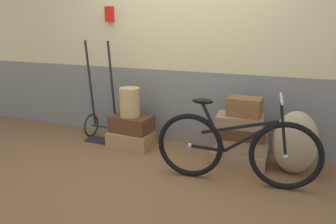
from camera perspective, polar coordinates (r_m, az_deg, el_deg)
The scene contains 13 objects.
ground at distance 3.88m, azimuth -1.30°, elevation -9.34°, with size 10.21×5.20×0.06m, color brown.
station_building at distance 4.31m, azimuth 3.30°, elevation 12.38°, with size 8.21×0.74×2.72m.
suitcase_0 at distance 4.34m, azimuth -6.54°, elevation -4.77°, with size 0.56×0.39×0.20m, color #9E754C.
suitcase_1 at distance 4.29m, azimuth -6.47°, elevation -2.09°, with size 0.53×0.34×0.21m, color #4C2D19.
suitcase_2 at distance 3.95m, azimuth 12.53°, elevation -7.61°, with size 0.64×0.41×0.15m, color #937051.
suitcase_3 at distance 3.87m, azimuth 13.07°, elevation -5.53°, with size 0.55×0.36×0.18m, color #937051.
suitcase_4 at distance 3.80m, azimuth 13.18°, elevation -3.51°, with size 0.50×0.33×0.13m, color #4C2D19.
suitcase_5 at distance 3.80m, azimuth 12.57°, elevation -1.48°, with size 0.52×0.34×0.13m, color #937051.
suitcase_6 at distance 3.74m, azimuth 13.39°, elevation 0.90°, with size 0.36×0.26×0.21m, color brown.
wicker_basket at distance 4.22m, azimuth -6.77°, elevation 1.76°, with size 0.26×0.26×0.38m, color tan.
luggage_trolley at distance 4.63m, azimuth -11.52°, elevation -1.17°, with size 0.44×0.39×1.37m.
burlap_sack at distance 3.76m, azimuth 21.52°, elevation -5.03°, with size 0.47×0.40×0.70m, color #9E8966.
bicycle at distance 3.35m, azimuth 11.81°, elevation -6.37°, with size 1.65×0.46×0.93m.
Camera 1 is at (1.41, -3.22, 1.60)m, focal length 34.50 mm.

